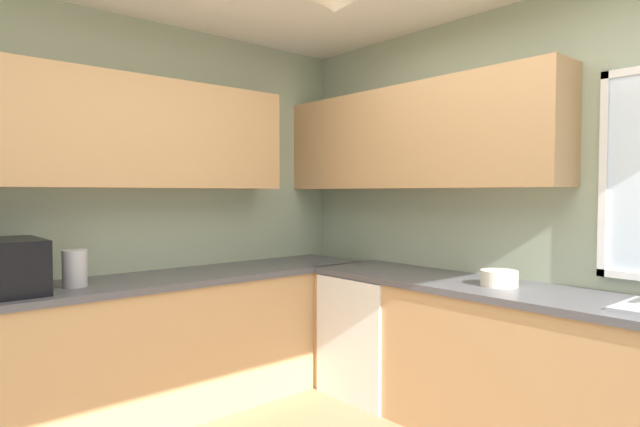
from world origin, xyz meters
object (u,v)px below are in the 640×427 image
at_px(microwave, 4,267).
at_px(dishwasher, 376,334).
at_px(kettle, 75,268).
at_px(bowl, 499,278).

bearing_deg(microwave, dishwasher, 73.09).
relative_size(microwave, kettle, 2.28).
distance_m(dishwasher, kettle, 2.01).
bearing_deg(dishwasher, kettle, -109.34).
height_order(microwave, bowl, microwave).
xyz_separation_m(microwave, bowl, (1.59, 2.20, -0.10)).
distance_m(microwave, kettle, 0.35).
height_order(dishwasher, microwave, microwave).
bearing_deg(microwave, kettle, 86.70).
height_order(microwave, kettle, microwave).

